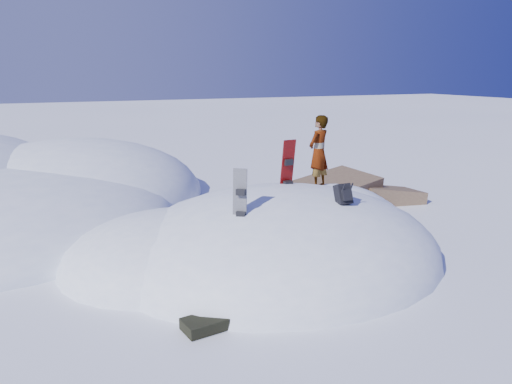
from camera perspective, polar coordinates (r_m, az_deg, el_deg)
name	(u,v)px	position (r m, az deg, el deg)	size (l,w,h in m)	color
ground	(280,259)	(10.63, 2.80, -7.62)	(120.00, 120.00, 0.00)	white
snow_mound	(268,256)	(10.76, 1.39, -7.35)	(8.00, 6.00, 3.00)	white
rock_outcrop	(347,205)	(14.92, 10.34, -1.50)	(4.68, 4.41, 1.68)	brown
snowboard_red	(287,175)	(11.00, 3.56, 1.92)	(0.33, 0.28, 1.63)	#AE0909
snowboard_dark	(240,206)	(8.98, -1.84, -1.56)	(0.28, 0.28, 1.37)	black
backpack	(344,194)	(9.78, 9.99, -0.28)	(0.29, 0.38, 0.48)	black
gear_pile	(207,322)	(7.94, -5.64, -14.53)	(0.86, 0.65, 0.23)	black
person	(319,152)	(11.67, 7.17, 4.55)	(0.62, 0.41, 1.71)	slate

